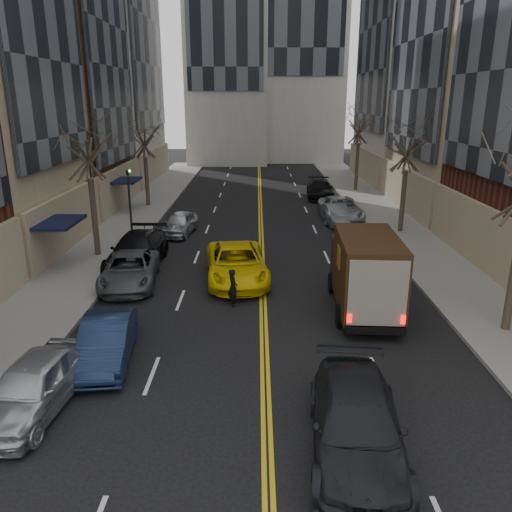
{
  "coord_description": "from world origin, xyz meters",
  "views": [
    {
      "loc": [
        -0.26,
        -5.54,
        8.15
      ],
      "look_at": [
        -0.29,
        13.25,
        2.2
      ],
      "focal_mm": 35.0,
      "sensor_mm": 36.0,
      "label": 1
    }
  ],
  "objects_px": {
    "ups_truck": "(365,273)",
    "pedestrian": "(233,287)",
    "observer_sedan": "(356,425)",
    "taxi": "(236,263)"
  },
  "relations": [
    {
      "from": "ups_truck",
      "to": "taxi",
      "type": "bearing_deg",
      "value": 148.86
    },
    {
      "from": "ups_truck",
      "to": "pedestrian",
      "type": "bearing_deg",
      "value": 177.42
    },
    {
      "from": "ups_truck",
      "to": "taxi",
      "type": "height_order",
      "value": "ups_truck"
    },
    {
      "from": "taxi",
      "to": "pedestrian",
      "type": "distance_m",
      "value": 3.02
    },
    {
      "from": "observer_sedan",
      "to": "pedestrian",
      "type": "bearing_deg",
      "value": 115.95
    },
    {
      "from": "observer_sedan",
      "to": "taxi",
      "type": "height_order",
      "value": "taxi"
    },
    {
      "from": "ups_truck",
      "to": "observer_sedan",
      "type": "relative_size",
      "value": 1.08
    },
    {
      "from": "taxi",
      "to": "pedestrian",
      "type": "xyz_separation_m",
      "value": [
        -0.03,
        -3.02,
        -0.03
      ]
    },
    {
      "from": "ups_truck",
      "to": "observer_sedan",
      "type": "bearing_deg",
      "value": -99.55
    },
    {
      "from": "taxi",
      "to": "pedestrian",
      "type": "relative_size",
      "value": 3.73
    }
  ]
}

